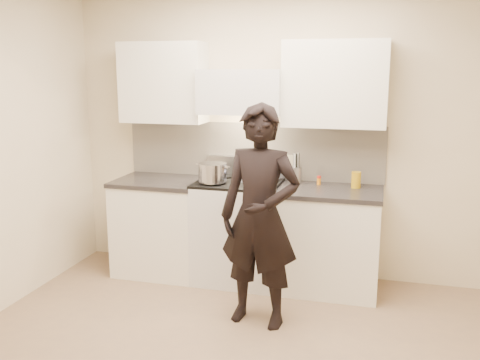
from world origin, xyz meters
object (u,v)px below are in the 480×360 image
stove (239,230)px  person (260,217)px  utensil_crock (296,174)px  counter_right (328,239)px  wok (259,167)px

stove → person: person is taller
stove → utensil_crock: bearing=20.7°
utensil_crock → counter_right: bearing=-29.7°
stove → wok: wok is taller
wok → person: person is taller
counter_right → utensil_crock: (-0.33, 0.19, 0.54)m
counter_right → wok: size_ratio=2.07×
stove → counter_right: (0.83, 0.00, -0.01)m
wok → utensil_crock: size_ratio=1.60×
wok → utensil_crock: 0.35m
counter_right → wok: wok is taller
counter_right → utensil_crock: size_ratio=3.33×
counter_right → wok: 0.91m
counter_right → person: size_ratio=0.54×
utensil_crock → person: 1.01m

